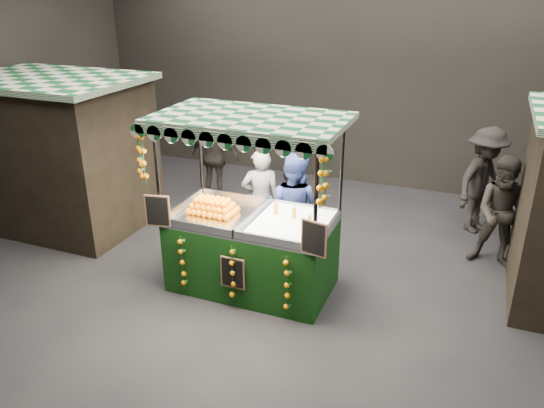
% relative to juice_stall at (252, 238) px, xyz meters
% --- Properties ---
extents(ground, '(12.00, 12.00, 0.00)m').
position_rel_juice_stall_xyz_m(ground, '(0.39, -0.17, -0.77)').
color(ground, black).
rests_on(ground, ground).
extents(market_hall, '(12.10, 10.10, 5.05)m').
position_rel_juice_stall_xyz_m(market_hall, '(0.39, -0.17, 2.61)').
color(market_hall, black).
rests_on(market_hall, ground).
extents(neighbour_stall_left, '(3.00, 2.20, 2.60)m').
position_rel_juice_stall_xyz_m(neighbour_stall_left, '(-4.01, 0.83, 0.54)').
color(neighbour_stall_left, black).
rests_on(neighbour_stall_left, ground).
extents(juice_stall, '(2.56, 1.51, 2.48)m').
position_rel_juice_stall_xyz_m(juice_stall, '(0.00, 0.00, 0.00)').
color(juice_stall, black).
rests_on(juice_stall, ground).
extents(vendor_grey, '(0.73, 0.62, 1.69)m').
position_rel_juice_stall_xyz_m(vendor_grey, '(-0.35, 1.15, 0.07)').
color(vendor_grey, slate).
rests_on(vendor_grey, ground).
extents(vendor_blue, '(0.94, 0.77, 1.77)m').
position_rel_juice_stall_xyz_m(vendor_blue, '(0.28, 0.93, 0.11)').
color(vendor_blue, navy).
rests_on(vendor_blue, ground).
extents(shopper_0, '(0.65, 0.51, 1.58)m').
position_rel_juice_stall_xyz_m(shopper_0, '(-0.48, 3.17, 0.02)').
color(shopper_0, '#2B2523').
rests_on(shopper_0, ground).
extents(shopper_1, '(0.91, 0.75, 1.74)m').
position_rel_juice_stall_xyz_m(shopper_1, '(3.22, 1.97, 0.10)').
color(shopper_1, '#2C2823').
rests_on(shopper_1, ground).
extents(shopper_2, '(1.03, 0.44, 1.75)m').
position_rel_juice_stall_xyz_m(shopper_2, '(-2.03, 2.83, 0.10)').
color(shopper_2, '#282320').
rests_on(shopper_2, ground).
extents(shopper_3, '(1.21, 1.38, 1.85)m').
position_rel_juice_stall_xyz_m(shopper_3, '(2.89, 3.18, 0.15)').
color(shopper_3, black).
rests_on(shopper_3, ground).
extents(shopper_4, '(0.78, 0.53, 1.53)m').
position_rel_juice_stall_xyz_m(shopper_4, '(-3.55, 2.16, -0.01)').
color(shopper_4, '#2C2624').
rests_on(shopper_4, ground).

